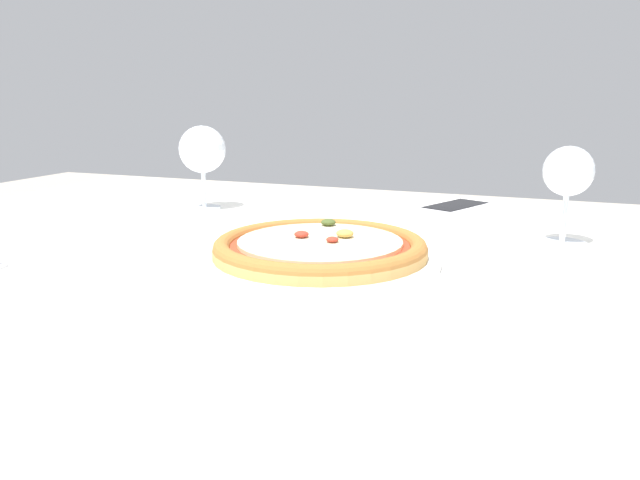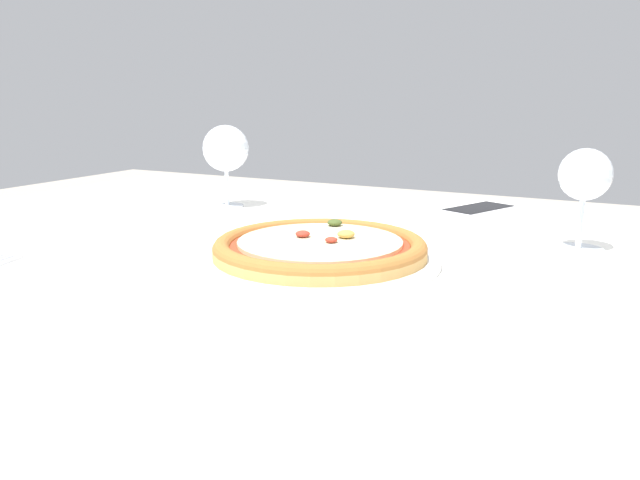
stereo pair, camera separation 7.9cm
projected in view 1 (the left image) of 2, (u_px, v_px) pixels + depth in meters
The scene contains 5 objects.
dining_table at pixel (248, 295), 0.91m from camera, with size 1.33×1.11×0.71m.
pizza_plate at pixel (320, 250), 0.79m from camera, with size 0.31×0.31×0.04m.
wine_glass_far_left at pixel (568, 175), 0.87m from camera, with size 0.07×0.07×0.14m.
wine_glass_far_right at pixel (202, 151), 1.14m from camera, with size 0.09×0.09×0.15m.
cell_phone at pixel (456, 208), 1.15m from camera, with size 0.12×0.16×0.01m.
Camera 1 is at (0.41, -0.77, 0.92)m, focal length 35.00 mm.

